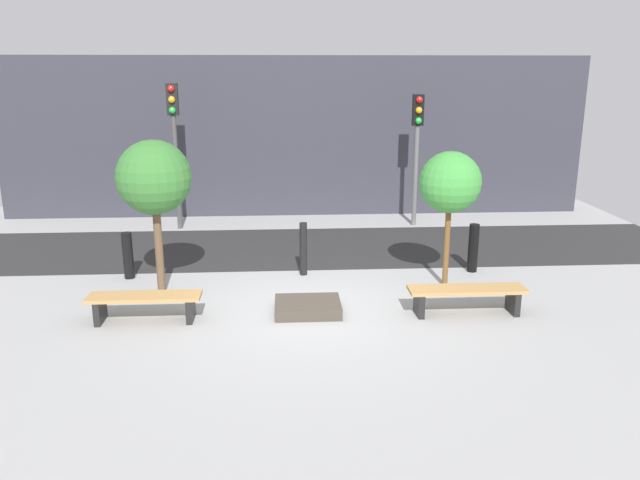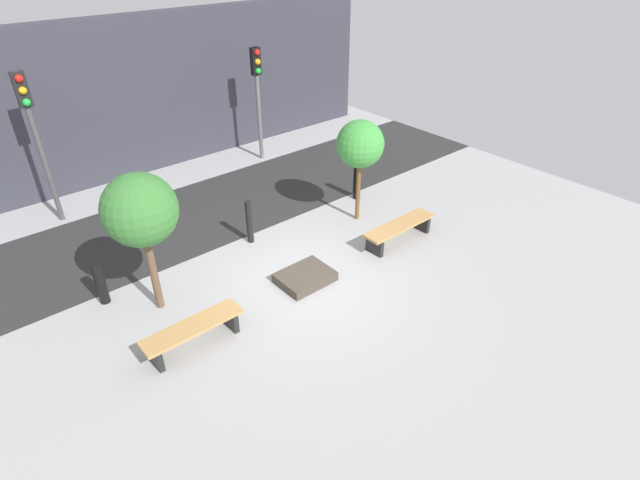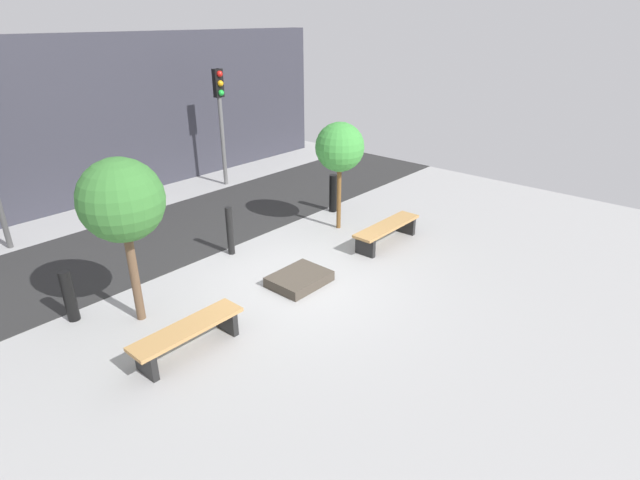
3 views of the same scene
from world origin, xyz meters
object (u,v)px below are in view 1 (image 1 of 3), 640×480
bench_right (467,294)px  tree_behind_left_bench (154,178)px  bench_left (145,302)px  bollard_center (473,248)px  bollard_left (303,249)px  planter_bed (308,307)px  bollard_far_left (128,255)px  traffic_light_mid_west (417,136)px  tree_behind_right_bench (450,183)px  traffic_light_west (174,130)px

bench_right → tree_behind_left_bench: (-5.36, 1.41, 1.80)m
bench_left → bollard_center: size_ratio=1.84×
bollard_left → bollard_center: (3.46, 0.00, -0.04)m
planter_bed → bollard_far_left: bearing=149.5°
tree_behind_left_bench → traffic_light_mid_west: (5.76, 4.81, 0.22)m
bench_left → tree_behind_left_bench: (0.00, 1.41, 1.81)m
traffic_light_mid_west → planter_bed: bearing=-117.1°
bollard_center → traffic_light_mid_west: 4.41m
bench_right → bollard_far_left: bearing=160.1°
planter_bed → bollard_far_left: bollard_far_left is taller
tree_behind_left_bench → bollard_left: tree_behind_left_bench is taller
tree_behind_right_bench → bollard_center: 1.88m
tree_behind_left_bench → bollard_left: 3.23m
tree_behind_right_bench → bollard_left: (-2.68, 0.83, -1.45)m
bench_right → bollard_far_left: (-6.14, 2.24, 0.13)m
bollard_center → bollard_left: bearing=180.0°
bench_left → tree_behind_left_bench: size_ratio=0.65×
planter_bed → bollard_center: size_ratio=1.12×
traffic_light_mid_west → bollard_far_left: bearing=-148.7°
bollard_left → traffic_light_west: bearing=127.8°
planter_bed → bollard_left: bearing=90.0°
bollard_far_left → bollard_left: (3.46, 0.00, 0.07)m
bollard_center → traffic_light_mid_west: (-0.38, 3.98, 1.86)m
planter_bed → tree_behind_left_bench: tree_behind_left_bench is taller
tree_behind_right_bench → traffic_light_mid_west: 4.84m
bench_right → tree_behind_left_bench: bearing=165.4°
traffic_light_west → traffic_light_mid_west: (6.16, -0.00, -0.18)m
planter_bed → tree_behind_right_bench: size_ratio=0.43×
bench_left → bollard_left: size_ratio=1.70×
tree_behind_left_bench → traffic_light_mid_west: size_ratio=0.83×
bollard_far_left → planter_bed: bearing=-30.5°
bench_right → planter_bed: 2.70m
bench_left → planter_bed: 2.70m
tree_behind_left_bench → bench_right: bearing=-14.7°
planter_bed → bollard_left: bollard_left is taller
tree_behind_left_bench → tree_behind_right_bench: bearing=0.0°
bollard_center → tree_behind_left_bench: bearing=-172.3°
bollard_left → traffic_light_west: (-3.08, 3.98, 2.00)m
traffic_light_mid_west → bollard_center: bearing=-84.5°
planter_bed → tree_behind_left_bench: 3.58m
planter_bed → tree_behind_right_bench: (2.68, 1.21, 1.89)m
traffic_light_west → traffic_light_mid_west: bearing=-0.0°
planter_bed → traffic_light_west: traffic_light_west is taller
bench_right → tree_behind_right_bench: tree_behind_right_bench is taller
bollard_far_left → traffic_light_west: traffic_light_west is taller
bollard_center → tree_behind_right_bench: bearing=-133.2°
tree_behind_right_bench → traffic_light_mid_west: size_ratio=0.76×
traffic_light_west → tree_behind_left_bench: bearing=-85.2°
bollard_far_left → bollard_left: size_ratio=0.87×
bollard_far_left → bollard_left: bollard_left is taller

